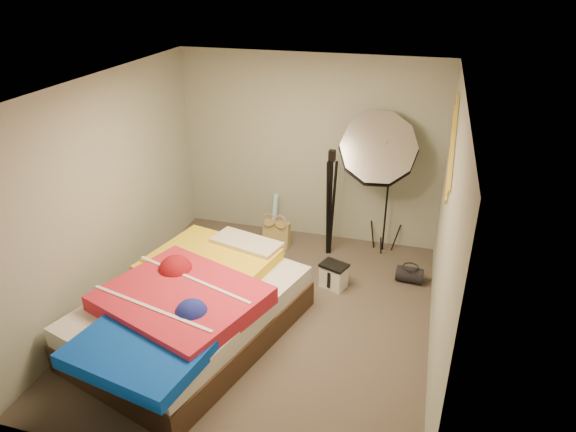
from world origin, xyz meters
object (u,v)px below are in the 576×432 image
(bed, at_px, (191,309))
(wrapping_roll, at_px, (274,215))
(camera_tripod, at_px, (330,196))
(duffel_bag, at_px, (409,275))
(tote_bag, at_px, (276,234))
(camera_case, at_px, (334,276))
(photo_umbrella, at_px, (378,150))

(bed, bearing_deg, wrapping_roll, 85.89)
(camera_tripod, bearing_deg, bed, -116.36)
(duffel_bag, height_order, bed, bed)
(tote_bag, height_order, camera_case, tote_bag)
(photo_umbrella, relative_size, camera_tripod, 1.40)
(duffel_bag, bearing_deg, photo_umbrella, 138.95)
(camera_tripod, bearing_deg, wrapping_roll, 160.14)
(photo_umbrella, bearing_deg, wrapping_roll, 173.18)
(wrapping_roll, height_order, photo_umbrella, photo_umbrella)
(camera_case, height_order, camera_tripod, camera_tripod)
(tote_bag, bearing_deg, camera_case, -33.10)
(wrapping_roll, distance_m, camera_case, 1.51)
(duffel_bag, distance_m, camera_tripod, 1.37)
(duffel_bag, height_order, camera_tripod, camera_tripod)
(bed, bearing_deg, camera_case, 45.95)
(photo_umbrella, xyz_separation_m, camera_tripod, (-0.54, -0.14, -0.62))
(bed, height_order, photo_umbrella, photo_umbrella)
(camera_case, xyz_separation_m, photo_umbrella, (0.32, 0.91, 1.30))
(camera_case, distance_m, duffel_bag, 0.94)
(bed, distance_m, photo_umbrella, 2.89)
(duffel_bag, relative_size, bed, 0.12)
(duffel_bag, bearing_deg, camera_tripod, 163.38)
(bed, relative_size, photo_umbrella, 1.36)
(wrapping_roll, distance_m, duffel_bag, 2.06)
(tote_bag, distance_m, bed, 2.05)
(tote_bag, height_order, bed, bed)
(tote_bag, xyz_separation_m, bed, (-0.29, -2.02, 0.15))
(duffel_bag, bearing_deg, wrapping_roll, 163.87)
(bed, xyz_separation_m, photo_umbrella, (1.54, 2.17, 1.11))
(camera_tripod, bearing_deg, tote_bag, -178.68)
(wrapping_roll, xyz_separation_m, duffel_bag, (1.92, -0.72, -0.21))
(duffel_bag, distance_m, photo_umbrella, 1.56)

